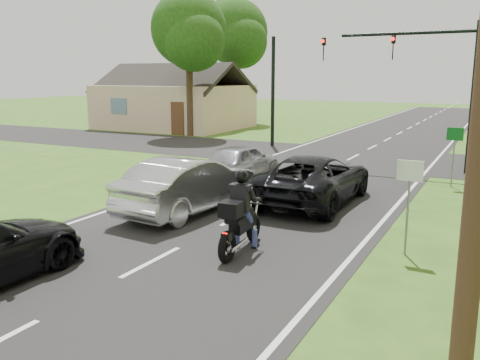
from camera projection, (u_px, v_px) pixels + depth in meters
name	position (u px, v px, depth m)	size (l,w,h in m)	color
ground	(151.00, 262.00, 10.81)	(140.00, 140.00, 0.00)	#2F5919
road	(311.00, 179.00, 19.49)	(8.00, 100.00, 0.01)	black
cross_road	(353.00, 157.00, 24.70)	(60.00, 7.00, 0.01)	black
motorcycle_rider	(240.00, 220.00, 11.29)	(0.63, 2.20, 1.89)	black
dark_suv	(314.00, 179.00, 15.76)	(2.47, 5.36, 1.49)	black
silver_sedan	(189.00, 184.00, 14.68)	(1.70, 4.87, 1.60)	silver
silver_suv	(241.00, 161.00, 19.40)	(1.62, 4.03, 1.37)	#9C9EA4
traffic_signal	(425.00, 70.00, 20.62)	(6.38, 0.44, 6.00)	black
signal_pole_far	(273.00, 92.00, 28.19)	(0.20, 0.20, 6.00)	black
sign_white	(409.00, 184.00, 10.94)	(0.55, 0.07, 2.12)	slate
sign_green	(454.00, 143.00, 17.80)	(0.55, 0.07, 2.12)	slate
tree_left_near	(190.00, 33.00, 31.99)	(5.12, 4.96, 9.22)	#332316
tree_left_far	(237.00, 35.00, 41.42)	(5.76, 5.58, 10.14)	#332316
house	(175.00, 104.00, 38.54)	(10.20, 8.00, 4.84)	tan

